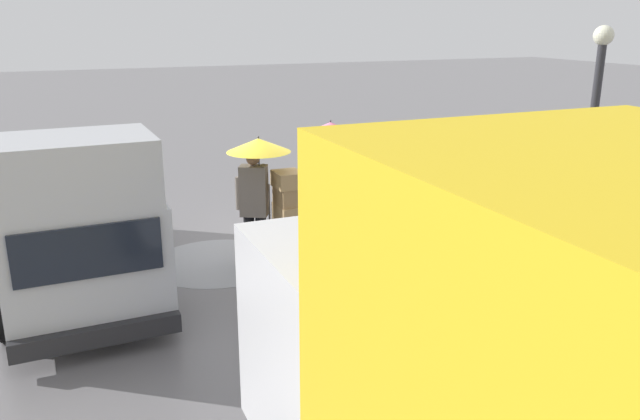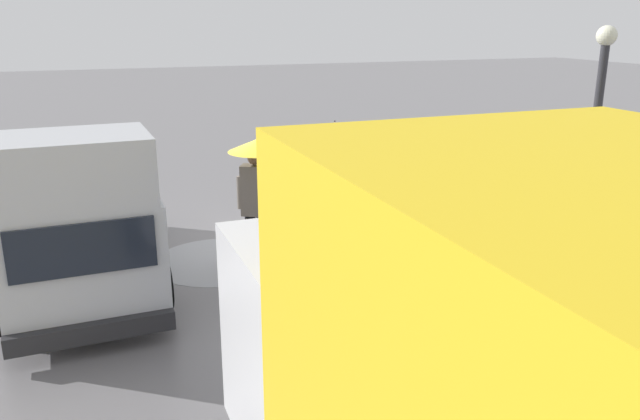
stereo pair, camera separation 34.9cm
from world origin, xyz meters
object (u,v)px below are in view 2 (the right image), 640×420
Objects in this scene: shopping_cart_vendor at (318,225)px; hand_dolly_boxes at (289,214)px; pedestrian_black_side at (427,178)px; pedestrian_white_side at (334,150)px; street_lamp at (594,134)px; pedestrian_pink_side at (258,170)px; cargo_van_parked_right at (76,211)px.

shopping_cart_vendor is 0.67× the size of hand_dolly_boxes.
pedestrian_black_side is (-1.86, 1.23, 0.74)m from hand_dolly_boxes.
shopping_cart_vendor is at bearing 57.48° from pedestrian_white_side.
street_lamp reaches higher than pedestrian_black_side.
pedestrian_pink_side is at bearing -9.11° from shopping_cart_vendor.
cargo_van_parked_right reaches higher than pedestrian_pink_side.
street_lamp is (-7.04, 2.82, 1.19)m from cargo_van_parked_right.
shopping_cart_vendor is at bearing -39.00° from street_lamp.
street_lamp is at bearing 122.35° from pedestrian_white_side.
cargo_van_parked_right is 2.51× the size of pedestrian_pink_side.
pedestrian_black_side reaches higher than shopping_cart_vendor.
pedestrian_pink_side is at bearing -22.63° from hand_dolly_boxes.
street_lamp is at bearing 158.17° from cargo_van_parked_right.
street_lamp is (-3.76, 2.58, 1.54)m from hand_dolly_boxes.
pedestrian_black_side is 2.56m from pedestrian_white_side.
cargo_van_parked_right is at bearing 12.74° from pedestrian_white_side.
pedestrian_white_side is 0.56× the size of street_lamp.
cargo_van_parked_right is 5.17× the size of shopping_cart_vendor.
pedestrian_black_side is (-2.32, 1.43, -0.01)m from pedestrian_pink_side.
pedestrian_black_side reaches higher than hand_dolly_boxes.
pedestrian_white_side is (0.54, -2.51, 0.01)m from pedestrian_black_side.
street_lamp reaches higher than cargo_van_parked_right.
hand_dolly_boxes is at bearing 3.90° from shopping_cart_vendor.
street_lamp reaches higher than pedestrian_white_side.
hand_dolly_boxes is 4.81m from street_lamp.
pedestrian_black_side is (-1.33, 1.27, 1.00)m from shopping_cart_vendor.
pedestrian_pink_side is 5.11m from street_lamp.
pedestrian_black_side is at bearing -35.43° from street_lamp.
shopping_cart_vendor is 0.58m from hand_dolly_boxes.
shopping_cart_vendor is 0.27× the size of street_lamp.
pedestrian_white_side is at bearing -167.26° from cargo_van_parked_right.
street_lamp is (-1.90, 1.35, 0.80)m from pedestrian_black_side.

